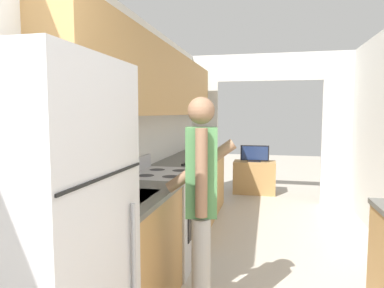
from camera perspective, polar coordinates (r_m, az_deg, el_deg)
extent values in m
cube|color=silver|center=(2.96, -14.48, -0.07)|extent=(0.06, 7.73, 2.50)
cube|color=#B2844C|center=(3.85, -5.02, 10.15)|extent=(0.32, 4.01, 0.71)
cube|color=silver|center=(6.06, 1.25, 0.57)|extent=(0.65, 0.06, 2.05)
cube|color=silver|center=(6.06, 23.81, 0.12)|extent=(0.65, 0.06, 2.05)
cube|color=silver|center=(5.97, 12.77, 12.39)|extent=(3.02, 0.06, 0.45)
cube|color=#B2844C|center=(2.68, -11.50, -18.50)|extent=(0.60, 1.17, 0.89)
cube|color=#565651|center=(2.52, -11.75, -8.91)|extent=(0.62, 1.18, 0.03)
cube|color=#B2844C|center=(4.86, 0.23, -7.54)|extent=(0.60, 2.06, 0.89)
cube|color=#565651|center=(4.78, 0.24, -2.14)|extent=(0.62, 2.07, 0.03)
cube|color=#9EA3A8|center=(2.56, -11.27, -8.32)|extent=(0.42, 0.44, 0.00)
cube|color=#B7B7BC|center=(1.72, -24.36, -17.07)|extent=(0.68, 0.72, 1.75)
cube|color=black|center=(1.44, -13.96, -5.19)|extent=(0.01, 0.69, 0.01)
cylinder|color=#99999E|center=(1.80, -9.62, -20.56)|extent=(0.02, 0.02, 0.70)
cube|color=#B7B7BC|center=(3.52, -4.71, -12.22)|extent=(0.62, 0.78, 0.92)
cube|color=black|center=(3.44, 0.40, -12.61)|extent=(0.01, 0.53, 0.28)
cylinder|color=#B7B7BC|center=(3.38, 0.74, -8.91)|extent=(0.02, 0.63, 0.02)
cube|color=#B7B7BC|center=(3.50, -9.32, -3.47)|extent=(0.04, 0.78, 0.14)
cylinder|color=#232328|center=(3.22, -3.57, -5.49)|extent=(0.16, 0.16, 0.01)
cylinder|color=#232328|center=(3.54, -2.01, -4.49)|extent=(0.16, 0.16, 0.01)
cylinder|color=#232328|center=(3.29, -7.74, -5.27)|extent=(0.16, 0.16, 0.01)
cylinder|color=#232328|center=(3.61, -5.83, -4.32)|extent=(0.16, 0.16, 0.01)
cylinder|color=#9E9E9E|center=(2.49, 1.51, -21.20)|extent=(0.15, 0.15, 0.81)
cylinder|color=#9E9E9E|center=(2.65, 1.45, -19.56)|extent=(0.15, 0.15, 0.81)
cube|color=#4C844C|center=(2.35, 1.52, -4.60)|extent=(0.25, 0.25, 0.61)
cylinder|color=#8C664C|center=(2.21, 1.58, -4.85)|extent=(0.09, 0.09, 0.58)
cylinder|color=#8C664C|center=(2.49, 1.48, -3.69)|extent=(0.52, 0.19, 0.40)
sphere|color=#8C664C|center=(2.32, 1.55, 5.59)|extent=(0.19, 0.19, 0.19)
cube|color=#B2844C|center=(6.59, 10.36, -5.48)|extent=(0.78, 0.42, 0.61)
cube|color=black|center=(6.50, 10.39, -2.82)|extent=(0.23, 0.16, 0.02)
cube|color=black|center=(6.48, 10.41, -1.48)|extent=(0.52, 0.04, 0.29)
cube|color=navy|center=(6.45, 10.40, -1.51)|extent=(0.48, 0.01, 0.25)
cube|color=#B7B7BC|center=(4.05, -0.80, -3.19)|extent=(0.07, 0.20, 0.00)
cube|color=black|center=(3.90, -1.33, -3.40)|extent=(0.04, 0.11, 0.02)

